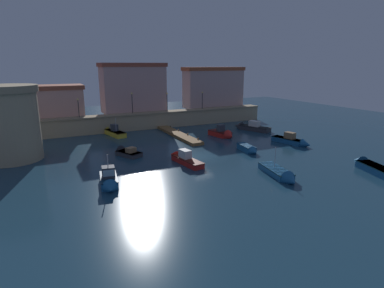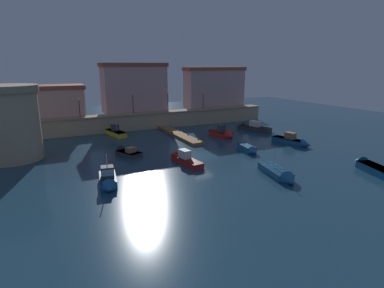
# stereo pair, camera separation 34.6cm
# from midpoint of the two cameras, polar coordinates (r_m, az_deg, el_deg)

# --- Properties ---
(ground_plane) EXTENTS (114.18, 114.18, 0.00)m
(ground_plane) POSITION_cam_midpoint_polar(r_m,az_deg,el_deg) (40.06, 1.95, -2.18)
(ground_plane) COLOR #19384C
(quay_wall) EXTENTS (46.80, 2.65, 2.90)m
(quay_wall) POSITION_cam_midpoint_polar(r_m,az_deg,el_deg) (57.93, -7.40, 4.30)
(quay_wall) COLOR tan
(quay_wall) RESTS_ON ground
(old_town_backdrop) EXTENTS (46.25, 5.62, 8.92)m
(old_town_backdrop) POSITION_cam_midpoint_polar(r_m,az_deg,el_deg) (60.23, -10.01, 9.39)
(old_town_backdrop) COLOR tan
(old_town_backdrop) RESTS_ON ground
(fortress_tower) EXTENTS (7.20, 7.20, 8.97)m
(fortress_tower) POSITION_cam_midpoint_polar(r_m,az_deg,el_deg) (43.32, -29.90, 3.35)
(fortress_tower) COLOR tan
(fortress_tower) RESTS_ON ground
(pier_dock) EXTENTS (1.89, 14.27, 0.70)m
(pier_dock) POSITION_cam_midpoint_polar(r_m,az_deg,el_deg) (51.25, -2.23, 1.71)
(pier_dock) COLOR brown
(pier_dock) RESTS_ON ground
(quay_lamp_0) EXTENTS (0.32, 0.32, 3.05)m
(quay_lamp_0) POSITION_cam_midpoint_polar(r_m,az_deg,el_deg) (54.88, -19.56, 6.76)
(quay_lamp_0) COLOR black
(quay_lamp_0) RESTS_ON quay_wall
(quay_lamp_1) EXTENTS (0.32, 0.32, 3.65)m
(quay_lamp_1) POSITION_cam_midpoint_polar(r_m,az_deg,el_deg) (56.52, -10.47, 7.88)
(quay_lamp_1) COLOR black
(quay_lamp_1) RESTS_ON quay_wall
(quay_lamp_2) EXTENTS (0.32, 0.32, 3.40)m
(quay_lamp_2) POSITION_cam_midpoint_polar(r_m,az_deg,el_deg) (58.62, -4.20, 8.15)
(quay_lamp_2) COLOR black
(quay_lamp_2) RESTS_ON quay_wall
(quay_lamp_3) EXTENTS (0.32, 0.32, 3.31)m
(quay_lamp_3) POSITION_cam_midpoint_polar(r_m,az_deg,el_deg) (61.69, 2.20, 8.43)
(quay_lamp_3) COLOR black
(quay_lamp_3) RESTS_ON quay_wall
(moored_boat_0) EXTENTS (2.76, 6.35, 1.98)m
(moored_boat_0) POSITION_cam_midpoint_polar(r_m,az_deg,el_deg) (48.12, 18.01, 0.52)
(moored_boat_0) COLOR #195689
(moored_boat_0) RESTS_ON ground
(moored_boat_1) EXTENTS (1.80, 4.28, 1.21)m
(moored_boat_1) POSITION_cam_midpoint_polar(r_m,az_deg,el_deg) (42.49, 10.37, -0.87)
(moored_boat_1) COLOR #195689
(moored_boat_1) RESTS_ON ground
(moored_boat_2) EXTENTS (3.31, 4.56, 1.68)m
(moored_boat_2) POSITION_cam_midpoint_polar(r_m,az_deg,el_deg) (41.36, -11.75, -1.45)
(moored_boat_2) COLOR #333338
(moored_boat_2) RESTS_ON ground
(moored_boat_3) EXTENTS (4.24, 7.00, 2.18)m
(moored_boat_3) POSITION_cam_midpoint_polar(r_m,az_deg,el_deg) (56.86, 10.73, 3.01)
(moored_boat_3) COLOR #333338
(moored_boat_3) RESTS_ON ground
(moored_boat_4) EXTENTS (2.83, 6.62, 3.40)m
(moored_boat_4) POSITION_cam_midpoint_polar(r_m,az_deg,el_deg) (53.67, -13.81, 2.19)
(moored_boat_4) COLOR gold
(moored_boat_4) RESTS_ON ground
(moored_boat_5) EXTENTS (2.84, 6.29, 3.31)m
(moored_boat_5) POSITION_cam_midpoint_polar(r_m,az_deg,el_deg) (33.64, 15.92, -5.31)
(moored_boat_5) COLOR #195689
(moored_boat_5) RESTS_ON ground
(moored_boat_6) EXTENTS (3.44, 6.42, 1.60)m
(moored_boat_6) POSITION_cam_midpoint_polar(r_m,az_deg,el_deg) (39.65, 29.80, -3.65)
(moored_boat_6) COLOR #195689
(moored_boat_6) RESTS_ON ground
(moored_boat_7) EXTENTS (2.14, 6.59, 1.93)m
(moored_boat_7) POSITION_cam_midpoint_polar(r_m,az_deg,el_deg) (37.45, -1.42, -2.59)
(moored_boat_7) COLOR red
(moored_boat_7) RESTS_ON ground
(moored_boat_8) EXTENTS (2.18, 4.85, 3.43)m
(moored_boat_8) POSITION_cam_midpoint_polar(r_m,az_deg,el_deg) (31.17, -14.60, -6.39)
(moored_boat_8) COLOR #195689
(moored_boat_8) RESTS_ON ground
(moored_boat_9) EXTENTS (2.67, 5.11, 2.38)m
(moored_boat_9) POSITION_cam_midpoint_polar(r_m,az_deg,el_deg) (50.75, 5.90, 1.86)
(moored_boat_9) COLOR red
(moored_boat_9) RESTS_ON ground
(mooring_buoy_0) EXTENTS (0.61, 0.61, 0.61)m
(mooring_buoy_0) POSITION_cam_midpoint_polar(r_m,az_deg,el_deg) (41.23, 28.27, -3.44)
(mooring_buoy_0) COLOR red
(mooring_buoy_0) RESTS_ON ground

